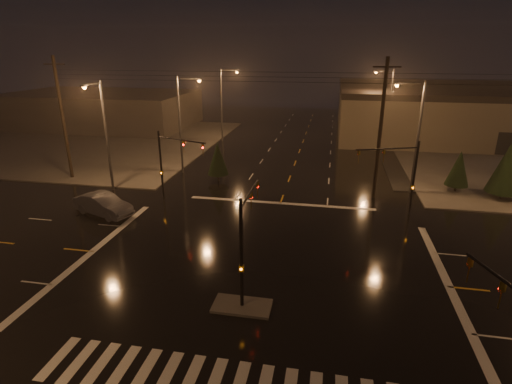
% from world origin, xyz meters
% --- Properties ---
extents(ground, '(140.00, 140.00, 0.00)m').
position_xyz_m(ground, '(0.00, 0.00, 0.00)').
color(ground, black).
rests_on(ground, ground).
extents(sidewalk_nw, '(36.00, 36.00, 0.12)m').
position_xyz_m(sidewalk_nw, '(-30.00, 30.00, 0.06)').
color(sidewalk_nw, '#45423D').
rests_on(sidewalk_nw, ground).
extents(median_island, '(3.00, 1.60, 0.15)m').
position_xyz_m(median_island, '(0.00, -4.00, 0.07)').
color(median_island, '#45423D').
rests_on(median_island, ground).
extents(crosswalk, '(15.00, 2.60, 0.01)m').
position_xyz_m(crosswalk, '(0.00, -9.00, 0.01)').
color(crosswalk, beige).
rests_on(crosswalk, ground).
extents(stop_bar_far, '(16.00, 0.50, 0.01)m').
position_xyz_m(stop_bar_far, '(0.00, 11.00, 0.01)').
color(stop_bar_far, beige).
rests_on(stop_bar_far, ground).
extents(commercial_block, '(30.00, 18.00, 5.60)m').
position_xyz_m(commercial_block, '(-35.00, 42.00, 2.80)').
color(commercial_block, '#3D3836').
rests_on(commercial_block, ground).
extents(signal_mast_median, '(0.25, 4.59, 6.00)m').
position_xyz_m(signal_mast_median, '(0.00, -3.07, 3.75)').
color(signal_mast_median, black).
rests_on(signal_mast_median, ground).
extents(signal_mast_ne, '(4.84, 1.86, 6.00)m').
position_xyz_m(signal_mast_ne, '(9.50, 10.14, 3.79)').
color(signal_mast_ne, black).
rests_on(signal_mast_ne, ground).
extents(signal_mast_nw, '(4.84, 1.86, 6.00)m').
position_xyz_m(signal_mast_nw, '(-9.50, 10.14, 3.79)').
color(signal_mast_nw, black).
rests_on(signal_mast_nw, ground).
extents(streetlight_1, '(2.77, 0.32, 10.00)m').
position_xyz_m(streetlight_1, '(-11.18, 18.00, 5.80)').
color(streetlight_1, '#38383A').
rests_on(streetlight_1, ground).
extents(streetlight_2, '(2.77, 0.32, 10.00)m').
position_xyz_m(streetlight_2, '(-11.18, 34.00, 5.80)').
color(streetlight_2, '#38383A').
rests_on(streetlight_2, ground).
extents(streetlight_3, '(2.77, 0.32, 10.00)m').
position_xyz_m(streetlight_3, '(11.18, 16.00, 5.80)').
color(streetlight_3, '#38383A').
rests_on(streetlight_3, ground).
extents(streetlight_4, '(2.77, 0.32, 10.00)m').
position_xyz_m(streetlight_4, '(11.18, 36.00, 5.80)').
color(streetlight_4, '#38383A').
rests_on(streetlight_4, ground).
extents(streetlight_5, '(0.32, 2.77, 10.00)m').
position_xyz_m(streetlight_5, '(-16.00, 11.18, 5.80)').
color(streetlight_5, '#38383A').
rests_on(streetlight_5, ground).
extents(utility_pole_0, '(2.20, 0.32, 12.00)m').
position_xyz_m(utility_pole_0, '(-22.00, 14.00, 6.13)').
color(utility_pole_0, black).
rests_on(utility_pole_0, ground).
extents(utility_pole_1, '(2.20, 0.32, 12.00)m').
position_xyz_m(utility_pole_1, '(8.00, 14.00, 6.13)').
color(utility_pole_1, black).
rests_on(utility_pole_1, ground).
extents(conifer_0, '(2.08, 2.08, 3.94)m').
position_xyz_m(conifer_0, '(15.56, 16.83, 2.32)').
color(conifer_0, black).
rests_on(conifer_0, ground).
extents(conifer_1, '(2.86, 2.86, 5.17)m').
position_xyz_m(conifer_1, '(19.01, 15.61, 2.94)').
color(conifer_1, black).
rests_on(conifer_1, ground).
extents(conifer_3, '(2.09, 2.09, 3.96)m').
position_xyz_m(conifer_3, '(-6.97, 16.00, 2.33)').
color(conifer_3, black).
rests_on(conifer_3, ground).
extents(car_crossing, '(5.48, 3.43, 1.70)m').
position_xyz_m(car_crossing, '(-13.58, 5.85, 0.85)').
color(car_crossing, slate).
rests_on(car_crossing, ground).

